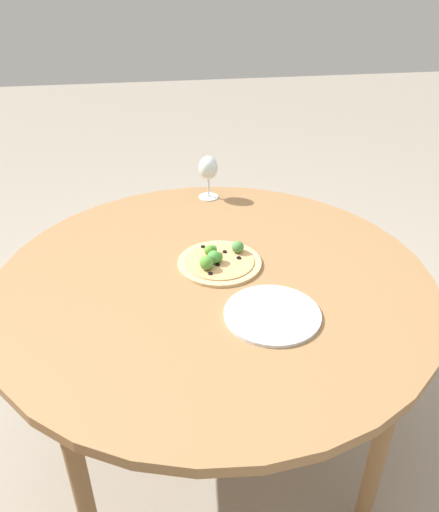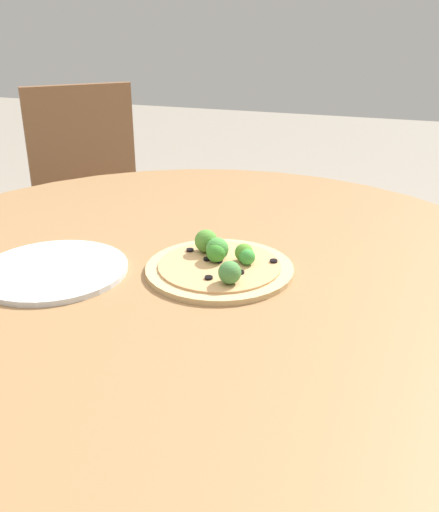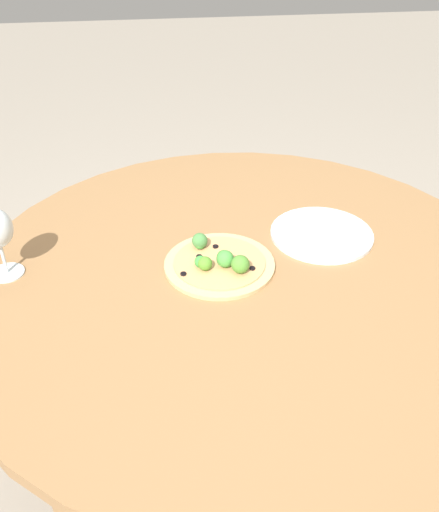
{
  "view_description": "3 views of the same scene",
  "coord_description": "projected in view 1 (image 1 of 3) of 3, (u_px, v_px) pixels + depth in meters",
  "views": [
    {
      "loc": [
        -0.18,
        -1.25,
        1.58
      ],
      "look_at": [
        0.03,
        0.06,
        0.76
      ],
      "focal_mm": 35.0,
      "sensor_mm": 36.0,
      "label": 1
    },
    {
      "loc": [
        0.9,
        0.36,
        1.16
      ],
      "look_at": [
        0.03,
        0.06,
        0.76
      ],
      "focal_mm": 40.0,
      "sensor_mm": 36.0,
      "label": 2
    },
    {
      "loc": [
        -1.07,
        0.2,
        1.53
      ],
      "look_at": [
        0.03,
        0.06,
        0.76
      ],
      "focal_mm": 40.0,
      "sensor_mm": 36.0,
      "label": 3
    }
  ],
  "objects": [
    {
      "name": "ground_plane",
      "position": [
        215.0,
        434.0,
        1.9
      ],
      "size": [
        12.0,
        12.0,
        0.0
      ],
      "primitive_type": "plane",
      "color": "gray"
    },
    {
      "name": "pizza",
      "position": [
        219.0,
        260.0,
        1.57
      ],
      "size": [
        0.26,
        0.26,
        0.06
      ],
      "color": "tan",
      "rests_on": "dining_table"
    },
    {
      "name": "wine_glass",
      "position": [
        208.0,
        169.0,
        1.93
      ],
      "size": [
        0.08,
        0.08,
        0.17
      ],
      "color": "silver",
      "rests_on": "dining_table"
    },
    {
      "name": "plate_near",
      "position": [
        272.0,
        314.0,
        1.35
      ],
      "size": [
        0.26,
        0.26,
        0.01
      ],
      "color": "silver",
      "rests_on": "dining_table"
    },
    {
      "name": "dining_table",
      "position": [
        214.0,
        290.0,
        1.55
      ],
      "size": [
        1.33,
        1.33,
        0.73
      ],
      "color": "olive",
      "rests_on": "ground_plane"
    }
  ]
}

